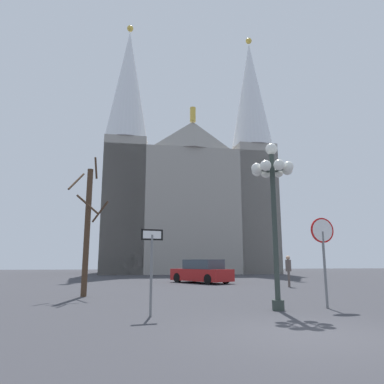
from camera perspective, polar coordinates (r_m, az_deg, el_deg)
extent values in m
plane|color=#38383D|center=(7.91, 18.80, -20.87)|extent=(120.00, 120.00, 0.00)
cube|color=gray|center=(46.51, -1.04, -3.85)|extent=(20.67, 13.78, 14.47)
pyramid|color=gray|center=(43.12, 0.14, 9.04)|extent=(7.19, 2.13, 3.50)
cylinder|color=gold|center=(44.10, 0.13, 12.27)|extent=(0.70, 0.70, 1.80)
cube|color=gray|center=(41.77, -10.88, -2.16)|extent=(4.79, 4.79, 15.44)
cone|color=silver|center=(46.50, -10.18, 16.54)|extent=(5.18, 5.18, 14.74)
sphere|color=gold|center=(50.55, -9.86, 24.37)|extent=(0.80, 0.80, 0.80)
cube|color=gray|center=(44.26, 9.94, -2.69)|extent=(4.79, 4.79, 15.44)
cone|color=silver|center=(48.75, 9.34, 15.15)|extent=(5.18, 5.18, 14.74)
sphere|color=gold|center=(52.62, 9.05, 22.77)|extent=(0.80, 0.80, 0.80)
cylinder|color=slate|center=(12.20, 20.49, -11.49)|extent=(0.08, 0.08, 2.37)
cylinder|color=red|center=(12.24, 20.11, -5.77)|extent=(0.80, 0.08, 0.80)
cylinder|color=white|center=(12.22, 20.16, -5.76)|extent=(0.71, 0.04, 0.71)
cylinder|color=slate|center=(9.88, -6.54, -13.02)|extent=(0.07, 0.07, 2.14)
cube|color=black|center=(9.90, -6.41, -6.81)|extent=(0.60, 0.13, 0.30)
cube|color=white|center=(9.88, -6.40, -6.81)|extent=(0.50, 0.09, 0.21)
cylinder|color=#2D3833|center=(11.32, 13.12, -5.84)|extent=(0.16, 0.16, 4.79)
cylinder|color=#2D3833|center=(11.35, 13.63, -17.19)|extent=(0.36, 0.36, 0.30)
sphere|color=white|center=(11.82, 12.57, 6.72)|extent=(0.38, 0.38, 0.38)
sphere|color=white|center=(11.85, 15.03, 3.45)|extent=(0.34, 0.34, 0.34)
cylinder|color=#2D3833|center=(11.75, 13.88, 3.52)|extent=(0.05, 0.52, 0.05)
sphere|color=white|center=(12.11, 13.63, 3.07)|extent=(0.34, 0.34, 0.34)
cylinder|color=#2D3833|center=(11.88, 13.18, 3.33)|extent=(0.40, 0.40, 0.05)
sphere|color=white|center=(12.11, 11.74, 3.00)|extent=(0.34, 0.34, 0.34)
cylinder|color=#2D3833|center=(11.87, 12.22, 3.29)|extent=(0.52, 0.05, 0.05)
sphere|color=white|center=(11.84, 10.37, 3.27)|extent=(0.34, 0.34, 0.34)
cylinder|color=#2D3833|center=(11.74, 11.53, 3.43)|extent=(0.40, 0.40, 0.05)
sphere|color=white|center=(11.45, 10.31, 3.75)|extent=(0.34, 0.34, 0.34)
cylinder|color=#2D3833|center=(11.54, 11.52, 3.68)|extent=(0.05, 0.52, 0.05)
sphere|color=white|center=(11.17, 11.71, 4.17)|extent=(0.34, 0.34, 0.34)
cylinder|color=#2D3833|center=(11.41, 12.22, 3.88)|extent=(0.40, 0.40, 0.05)
sphere|color=white|center=(11.18, 13.75, 4.25)|extent=(0.34, 0.34, 0.34)
cylinder|color=#2D3833|center=(11.41, 13.22, 3.92)|extent=(0.52, 0.05, 0.05)
sphere|color=white|center=(11.47, 15.12, 3.94)|extent=(0.34, 0.34, 0.34)
cylinder|color=#2D3833|center=(11.55, 13.91, 3.77)|extent=(0.40, 0.40, 0.05)
cylinder|color=#473323|center=(15.83, -16.44, -5.98)|extent=(0.24, 0.24, 5.39)
cylinder|color=#473323|center=(16.23, -15.11, 3.73)|extent=(0.15, 0.55, 0.90)
cylinder|color=#473323|center=(16.43, -18.00, 1.64)|extent=(0.53, 1.26, 1.03)
cylinder|color=#473323|center=(15.51, -16.38, -1.92)|extent=(0.95, 0.09, 0.83)
cylinder|color=#473323|center=(16.21, -14.52, -3.10)|extent=(0.76, 1.02, 0.85)
cube|color=maroon|center=(24.53, 1.47, -13.11)|extent=(3.84, 4.64, 0.77)
cube|color=#333D47|center=(24.36, 1.83, -11.48)|extent=(2.67, 2.92, 0.62)
cylinder|color=black|center=(25.09, -2.31, -13.55)|extent=(0.53, 0.66, 0.64)
cylinder|color=black|center=(26.16, 0.44, -13.45)|extent=(0.53, 0.66, 0.64)
cylinder|color=black|center=(22.92, 2.66, -13.78)|extent=(0.53, 0.66, 0.64)
cylinder|color=black|center=(24.09, 5.42, -13.61)|extent=(0.53, 0.66, 0.64)
cylinder|color=#594C47|center=(21.37, 15.24, -13.32)|extent=(0.12, 0.12, 0.86)
cylinder|color=#594C47|center=(21.53, 15.28, -13.30)|extent=(0.12, 0.12, 0.86)
cylinder|color=#594C47|center=(21.43, 15.15, -11.29)|extent=(0.32, 0.32, 0.65)
sphere|color=tan|center=(21.43, 15.09, -10.11)|extent=(0.23, 0.23, 0.23)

